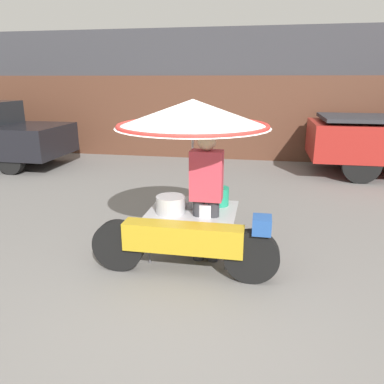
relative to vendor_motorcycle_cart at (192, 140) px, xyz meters
The scene contains 4 objects.
ground_plane 1.82m from the vendor_motorcycle_cart, 84.09° to the right, with size 36.00×36.00×0.00m, color slate.
shopfront_building 7.05m from the vendor_motorcycle_cart, 89.12° to the left, with size 28.00×2.06×3.45m.
vendor_motorcycle_cart is the anchor object (origin of this frame).
vendor_person 0.63m from the vendor_motorcycle_cart, 28.96° to the right, with size 0.38×0.22×1.60m.
Camera 1 is at (0.70, -3.27, 2.18)m, focal length 35.00 mm.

